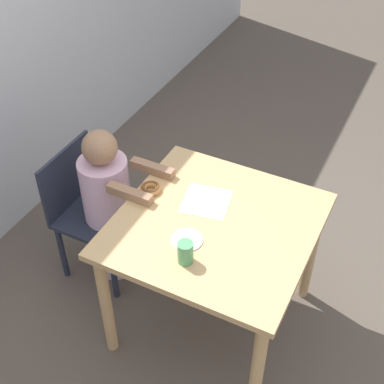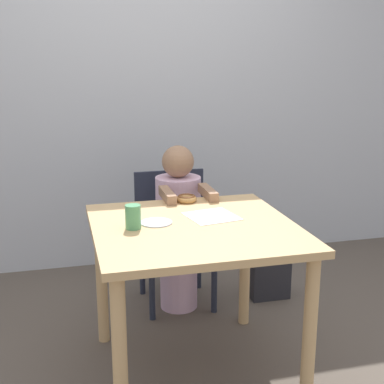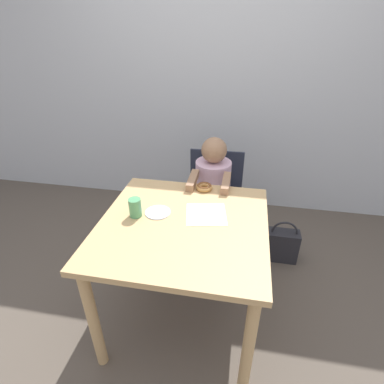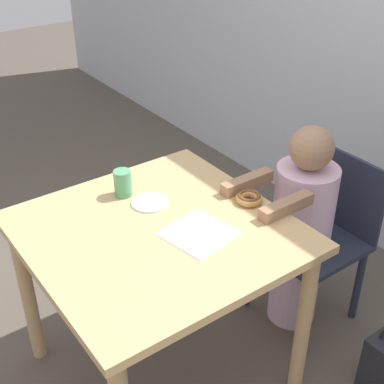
{
  "view_description": "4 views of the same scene",
  "coord_description": "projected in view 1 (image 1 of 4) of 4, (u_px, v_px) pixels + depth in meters",
  "views": [
    {
      "loc": [
        -1.68,
        -0.72,
        2.54
      ],
      "look_at": [
        0.03,
        0.14,
        0.88
      ],
      "focal_mm": 50.0,
      "sensor_mm": 36.0,
      "label": 1
    },
    {
      "loc": [
        -0.59,
        -2.27,
        1.53
      ],
      "look_at": [
        0.03,
        0.14,
        0.88
      ],
      "focal_mm": 50.0,
      "sensor_mm": 36.0,
      "label": 2
    },
    {
      "loc": [
        0.3,
        -1.32,
        1.74
      ],
      "look_at": [
        0.03,
        0.14,
        0.88
      ],
      "focal_mm": 28.0,
      "sensor_mm": 36.0,
      "label": 3
    },
    {
      "loc": [
        1.37,
        -0.84,
        1.9
      ],
      "look_at": [
        0.03,
        0.14,
        0.88
      ],
      "focal_mm": 50.0,
      "sensor_mm": 36.0,
      "label": 4
    }
  ],
  "objects": [
    {
      "name": "plate",
      "position": [
        187.0,
        240.0,
        2.45
      ],
      "size": [
        0.15,
        0.15,
        0.01
      ],
      "color": "silver",
      "rests_on": "dining_table"
    },
    {
      "name": "ground_plane",
      "position": [
        212.0,
        318.0,
        3.04
      ],
      "size": [
        12.0,
        12.0,
        0.0
      ],
      "primitive_type": "plane",
      "color": "brown"
    },
    {
      "name": "handbag",
      "position": [
        164.0,
        194.0,
        3.63
      ],
      "size": [
        0.25,
        0.13,
        0.37
      ],
      "color": "#232328",
      "rests_on": "ground_plane"
    },
    {
      "name": "napkin",
      "position": [
        206.0,
        201.0,
        2.66
      ],
      "size": [
        0.26,
        0.26,
        0.0
      ],
      "color": "white",
      "rests_on": "dining_table"
    },
    {
      "name": "donut",
      "position": [
        151.0,
        188.0,
        2.71
      ],
      "size": [
        0.11,
        0.11,
        0.04
      ],
      "color": "tan",
      "rests_on": "dining_table"
    },
    {
      "name": "cup",
      "position": [
        185.0,
        252.0,
        2.33
      ],
      "size": [
        0.07,
        0.07,
        0.11
      ],
      "color": "#519E66",
      "rests_on": "dining_table"
    },
    {
      "name": "chair",
      "position": [
        92.0,
        209.0,
        3.09
      ],
      "size": [
        0.44,
        0.43,
        0.81
      ],
      "color": "#232838",
      "rests_on": "ground_plane"
    },
    {
      "name": "dining_table",
      "position": [
        215.0,
        240.0,
        2.62
      ],
      "size": [
        0.93,
        0.93,
        0.76
      ],
      "color": "tan",
      "rests_on": "ground_plane"
    },
    {
      "name": "child_figure",
      "position": [
        109.0,
        207.0,
        3.0
      ],
      "size": [
        0.28,
        0.5,
        1.01
      ],
      "color": "silver",
      "rests_on": "ground_plane"
    }
  ]
}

